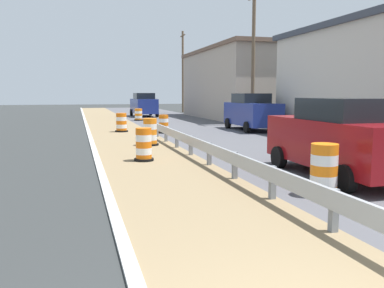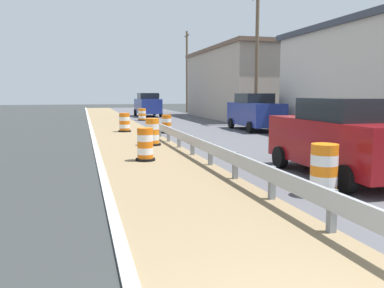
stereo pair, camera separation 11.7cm
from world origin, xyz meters
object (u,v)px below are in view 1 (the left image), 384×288
Objects in this scene: traffic_barrel_far at (121,123)px; car_trailing_near_lane at (148,102)px; traffic_barrel_farthest at (138,115)px; traffic_barrel_nearest at (324,172)px; traffic_barrel_farther at (164,125)px; traffic_barrel_close at (144,146)px; utility_pole_far at (183,71)px; traffic_barrel_mid at (150,133)px; car_lead_near_lane at (144,105)px; car_mid_far_lane at (252,112)px; car_lead_far_lane at (339,138)px; utility_pole_mid at (253,56)px.

car_trailing_near_lane is at bearing 77.57° from traffic_barrel_far.
traffic_barrel_far is 1.11× the size of traffic_barrel_farthest.
traffic_barrel_nearest reaches higher than traffic_barrel_farther.
traffic_barrel_nearest is at bearing -88.07° from traffic_barrel_farther.
utility_pole_far reaches higher than traffic_barrel_close.
traffic_barrel_nearest is 0.98× the size of traffic_barrel_mid.
traffic_barrel_farther is (-0.49, 14.38, -0.06)m from traffic_barrel_nearest.
traffic_barrel_mid is 0.13× the size of utility_pole_far.
traffic_barrel_farther is at bearing 173.34° from car_lead_near_lane.
car_mid_far_lane reaches higher than traffic_barrel_far.
traffic_barrel_close is at bearing 49.49° from car_lead_far_lane.
car_lead_far_lane is at bearing -65.14° from traffic_barrel_mid.
traffic_barrel_farther is at bearing 71.91° from traffic_barrel_mid.
traffic_barrel_farthest is at bearing 89.07° from traffic_barrel_farther.
car_trailing_near_lane is 0.45× the size of utility_pole_mid.
traffic_barrel_farther is at bearing -152.47° from utility_pole_mid.
traffic_barrel_farthest is 5.92m from car_lead_near_lane.
traffic_barrel_close reaches higher than traffic_barrel_farthest.
traffic_barrel_mid is 0.24× the size of car_mid_far_lane.
traffic_barrel_far is at bearing -12.42° from car_trailing_near_lane.
traffic_barrel_mid is at bearing -107.27° from utility_pole_far.
traffic_barrel_close is at bearing -97.89° from traffic_barrel_farthest.
traffic_barrel_close is at bearing 118.55° from traffic_barrel_nearest.
utility_pole_far is at bearing 61.33° from traffic_barrel_farthest.
traffic_barrel_close is at bearing -127.24° from utility_pole_mid.
utility_pole_far is (9.42, 22.18, 4.27)m from traffic_barrel_far.
traffic_barrel_close is 0.94× the size of traffic_barrel_mid.
traffic_barrel_close reaches higher than traffic_barrel_far.
traffic_barrel_mid is 12.87m from utility_pole_mid.
car_mid_far_lane is at bearing 37.22° from traffic_barrel_mid.
car_trailing_near_lane is (7.51, 42.68, 0.56)m from traffic_barrel_close.
utility_pole_far reaches higher than car_lead_near_lane.
car_trailing_near_lane reaches higher than traffic_barrel_farther.
traffic_barrel_farthest is 10.62m from utility_pole_mid.
traffic_barrel_farthest is (0.17, 10.62, -0.02)m from traffic_barrel_farther.
traffic_barrel_close is 0.23× the size of car_lead_near_lane.
car_lead_near_lane is 0.50× the size of utility_pole_far.
car_lead_near_lane is at bearing 76.14° from traffic_barrel_far.
traffic_barrel_mid is 39.43m from car_trailing_near_lane.
car_lead_near_lane is (1.35, 5.72, 0.67)m from traffic_barrel_farthest.
traffic_barrel_mid is at bearing -96.61° from traffic_barrel_farthest.
car_lead_far_lane reaches higher than traffic_barrel_farther.
traffic_barrel_close is 43.34m from car_trailing_near_lane.
traffic_barrel_far is 24.47m from utility_pole_far.
traffic_barrel_nearest reaches higher than traffic_barrel_close.
traffic_barrel_mid is 21.61m from car_lead_near_lane.
traffic_barrel_mid reaches higher than traffic_barrel_farthest.
traffic_barrel_mid is (0.89, 3.82, 0.03)m from traffic_barrel_close.
traffic_barrel_farthest is at bearing 82.11° from traffic_barrel_close.
traffic_barrel_mid is at bearing 170.24° from car_lead_near_lane.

